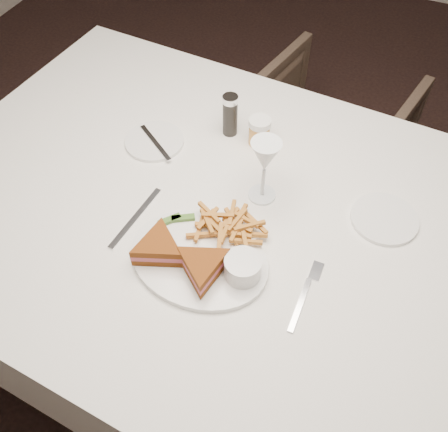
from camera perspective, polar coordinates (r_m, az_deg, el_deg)
ground at (r=1.96m, az=11.42°, el=-9.94°), size 5.00×5.00×0.00m
table at (r=1.51m, az=0.77°, el=-8.84°), size 1.68×1.19×0.75m
chair_far at (r=2.13m, az=11.52°, el=9.34°), size 0.68×0.65×0.60m
table_setting at (r=1.14m, az=-0.26°, el=-0.54°), size 0.79×0.62×0.18m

